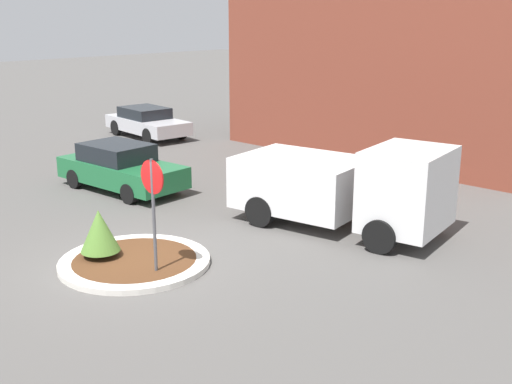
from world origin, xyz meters
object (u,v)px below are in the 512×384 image
Objects in this scene: parked_sedan_green at (121,167)px; parked_sedan_silver at (147,122)px; stop_sign at (153,196)px; utility_truck at (344,186)px.

parked_sedan_silver is (-6.51, 5.99, -0.04)m from parked_sedan_green.
parked_sedan_green is (-6.26, 3.54, -1.05)m from stop_sign.
stop_sign reaches higher than parked_sedan_green.
utility_truck is (1.02, 5.27, -0.63)m from stop_sign.
parked_sedan_green is at bearing -175.01° from utility_truck.
stop_sign reaches higher than parked_sedan_silver.
stop_sign is at bearing -32.72° from parked_sedan_green.
utility_truck is 14.43m from parked_sedan_silver.
parked_sedan_green is 8.85m from parked_sedan_silver.
parked_sedan_green is (-7.27, -1.73, -0.41)m from utility_truck.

